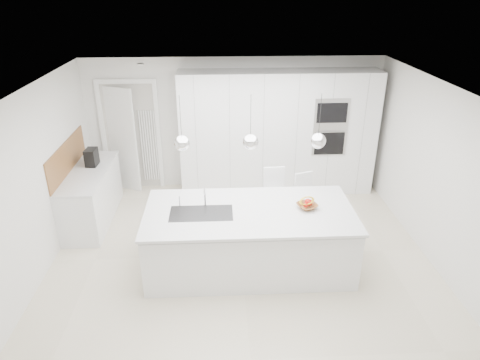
{
  "coord_description": "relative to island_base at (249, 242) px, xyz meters",
  "views": [
    {
      "loc": [
        -0.29,
        -5.31,
        3.72
      ],
      "look_at": [
        0.0,
        0.3,
        1.1
      ],
      "focal_mm": 32.0,
      "sensor_mm": 36.0,
      "label": 1
    }
  ],
  "objects": [
    {
      "name": "floor",
      "position": [
        -0.1,
        0.3,
        -0.43
      ],
      "size": [
        5.5,
        5.5,
        0.0
      ],
      "primitive_type": "plane",
      "color": "beige",
      "rests_on": "ground"
    },
    {
      "name": "wall_back",
      "position": [
        -0.1,
        2.8,
        0.82
      ],
      "size": [
        5.5,
        0.0,
        5.5
      ],
      "primitive_type": "plane",
      "rotation": [
        1.57,
        0.0,
        0.0
      ],
      "color": "silver",
      "rests_on": "ground"
    },
    {
      "name": "wall_left",
      "position": [
        -2.85,
        0.3,
        0.82
      ],
      "size": [
        0.0,
        5.0,
        5.0
      ],
      "primitive_type": "plane",
      "rotation": [
        1.57,
        0.0,
        1.57
      ],
      "color": "silver",
      "rests_on": "ground"
    },
    {
      "name": "ceiling",
      "position": [
        -0.1,
        0.3,
        2.07
      ],
      "size": [
        5.5,
        5.5,
        0.0
      ],
      "primitive_type": "plane",
      "rotation": [
        3.14,
        0.0,
        0.0
      ],
      "color": "white",
      "rests_on": "wall_back"
    },
    {
      "name": "tall_cabinets",
      "position": [
        0.7,
        2.5,
        0.72
      ],
      "size": [
        3.6,
        0.6,
        2.3
      ],
      "primitive_type": "cube",
      "color": "white",
      "rests_on": "floor"
    },
    {
      "name": "oven_stack",
      "position": [
        1.6,
        2.19,
        0.92
      ],
      "size": [
        0.62,
        0.04,
        1.05
      ],
      "primitive_type": null,
      "color": "#A5A5A8",
      "rests_on": "tall_cabinets"
    },
    {
      "name": "doorway_frame",
      "position": [
        -2.05,
        2.77,
        0.59
      ],
      "size": [
        1.11,
        0.08,
        2.13
      ],
      "primitive_type": null,
      "color": "white",
      "rests_on": "floor"
    },
    {
      "name": "hallway_door",
      "position": [
        -2.3,
        2.72,
        0.57
      ],
      "size": [
        0.76,
        0.38,
        2.0
      ],
      "primitive_type": "cube",
      "rotation": [
        0.0,
        0.0,
        -0.44
      ],
      "color": "white",
      "rests_on": "floor"
    },
    {
      "name": "radiator",
      "position": [
        -1.73,
        2.76,
        0.42
      ],
      "size": [
        0.32,
        0.04,
        1.4
      ],
      "primitive_type": null,
      "color": "white",
      "rests_on": "floor"
    },
    {
      "name": "left_base_cabinets",
      "position": [
        -2.55,
        1.5,
        0.0
      ],
      "size": [
        0.6,
        1.8,
        0.86
      ],
      "primitive_type": "cube",
      "color": "white",
      "rests_on": "floor"
    },
    {
      "name": "left_worktop",
      "position": [
        -2.55,
        1.5,
        0.45
      ],
      "size": [
        0.62,
        1.82,
        0.04
      ],
      "primitive_type": "cube",
      "color": "silver",
      "rests_on": "left_base_cabinets"
    },
    {
      "name": "oak_backsplash",
      "position": [
        -2.84,
        1.5,
        0.72
      ],
      "size": [
        0.02,
        1.8,
        0.5
      ],
      "primitive_type": "cube",
      "color": "olive",
      "rests_on": "wall_left"
    },
    {
      "name": "island_base",
      "position": [
        0.0,
        0.0,
        0.0
      ],
      "size": [
        2.8,
        1.2,
        0.86
      ],
      "primitive_type": "cube",
      "color": "white",
      "rests_on": "floor"
    },
    {
      "name": "island_worktop",
      "position": [
        0.0,
        0.05,
        0.45
      ],
      "size": [
        2.84,
        1.4,
        0.04
      ],
      "primitive_type": "cube",
      "color": "silver",
      "rests_on": "island_base"
    },
    {
      "name": "island_sink",
      "position": [
        -0.65,
        -0.0,
        0.39
      ],
      "size": [
        0.84,
        0.44,
        0.18
      ],
      "primitive_type": null,
      "color": "#3F3F42",
      "rests_on": "island_worktop"
    },
    {
      "name": "island_tap",
      "position": [
        -0.6,
        0.2,
        0.62
      ],
      "size": [
        0.02,
        0.02,
        0.3
      ],
      "primitive_type": "cylinder",
      "color": "white",
      "rests_on": "island_worktop"
    },
    {
      "name": "pendant_left",
      "position": [
        -0.85,
        -0.0,
        1.47
      ],
      "size": [
        0.2,
        0.2,
        0.2
      ],
      "primitive_type": "sphere",
      "color": "white",
      "rests_on": "ceiling"
    },
    {
      "name": "pendant_mid",
      "position": [
        -0.0,
        -0.0,
        1.47
      ],
      "size": [
        0.2,
        0.2,
        0.2
      ],
      "primitive_type": "sphere",
      "color": "white",
      "rests_on": "ceiling"
    },
    {
      "name": "pendant_right",
      "position": [
        0.85,
        -0.0,
        1.47
      ],
      "size": [
        0.2,
        0.2,
        0.2
      ],
      "primitive_type": "sphere",
      "color": "white",
      "rests_on": "ceiling"
    },
    {
      "name": "fruit_bowl",
      "position": [
        0.79,
        0.07,
        0.5
      ],
      "size": [
        0.35,
        0.35,
        0.07
      ],
      "primitive_type": "imported",
      "rotation": [
        0.0,
        0.0,
        0.39
      ],
      "color": "olive",
      "rests_on": "island_worktop"
    },
    {
      "name": "espresso_machine",
      "position": [
        -2.53,
        1.75,
        0.61
      ],
      "size": [
        0.19,
        0.28,
        0.29
      ],
      "primitive_type": "cube",
      "rotation": [
        0.0,
        0.0,
        -0.05
      ],
      "color": "black",
      "rests_on": "left_worktop"
    },
    {
      "name": "bar_stool_left",
      "position": [
        0.46,
        0.96,
        0.1
      ],
      "size": [
        0.39,
        0.51,
        1.07
      ],
      "primitive_type": null,
      "rotation": [
        0.0,
        0.0,
        0.08
      ],
      "color": "white",
      "rests_on": "floor"
    },
    {
      "name": "bar_stool_right",
      "position": [
        0.93,
        0.96,
        0.06
      ],
      "size": [
        0.45,
        0.53,
        0.97
      ],
      "primitive_type": null,
      "rotation": [
        0.0,
        0.0,
        0.33
      ],
      "color": "white",
      "rests_on": "floor"
    },
    {
      "name": "apple_a",
      "position": [
        0.82,
        0.09,
        0.54
      ],
      "size": [
        0.09,
        0.09,
        0.09
      ],
      "primitive_type": "sphere",
      "color": "red",
      "rests_on": "fruit_bowl"
    },
    {
      "name": "apple_b",
      "position": [
        0.81,
        0.13,
        0.54
      ],
      "size": [
        0.08,
        0.08,
        0.08
      ],
      "primitive_type": "sphere",
      "color": "red",
      "rests_on": "fruit_bowl"
    },
    {
      "name": "apple_c",
      "position": [
        0.76,
        0.04,
        0.53
      ],
      "size": [
        0.07,
        0.07,
        0.07
      ],
      "primitive_type": "sphere",
      "color": "red",
      "rests_on": "fruit_bowl"
    },
    {
      "name": "banana_bunch",
      "position": [
        0.78,
        0.05,
        0.59
      ],
      "size": [
        0.26,
        0.18,
        0.23
      ],
      "primitive_type": "torus",
      "rotation": [
        1.22,
        0.0,
        0.35
      ],
      "color": "gold",
      "rests_on": "fruit_bowl"
    }
  ]
}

